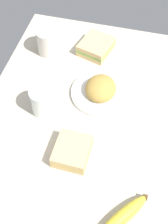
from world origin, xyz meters
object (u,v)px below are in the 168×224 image
Objects in this scene: glass_of_milk at (44,101)px; coffee_mug_black at (48,41)px; sandwich_main at (74,152)px; banana at (123,217)px; coffee_mug_milky at (4,134)px; plate_of_food at (100,90)px; sandwich_side at (96,47)px.

coffee_mug_black is at bearing -165.33° from glass_of_milk.
sandwich_main reaches higher than banana.
banana is at bearing 69.49° from coffee_mug_milky.
plate_of_food is 33.08cm from coffee_mug_milky.
sandwich_main is 0.79× the size of sandwich_side.
sandwich_main is 18.94cm from glass_of_milk.
coffee_mug_black is 26.33cm from glass_of_milk.
coffee_mug_black is at bearing -124.40° from plate_of_food.
coffee_mug_milky is 1.25× the size of glass_of_milk.
plate_of_food is 1.26× the size of banana.
glass_of_milk is (10.23, -15.59, 2.09)cm from plate_of_food.
coffee_mug_milky is at bearing -20.72° from sandwich_side.
coffee_mug_black reaches higher than sandwich_main.
coffee_mug_black is 0.76× the size of sandwich_side.
plate_of_food is 23.87cm from sandwich_main.
sandwich_main is 0.71× the size of banana.
plate_of_food reaches higher than banana.
plate_of_food is 2.10× the size of glass_of_milk.
glass_of_milk is 40.41cm from banana.
plate_of_food is 1.83× the size of coffee_mug_black.
glass_of_milk is at bearing -56.74° from plate_of_food.
banana is (27.59, 29.44, -2.36)cm from glass_of_milk.
plate_of_food is at bearing 16.94° from sandwich_side.
plate_of_food reaches higher than sandwich_main.
plate_of_food reaches higher than sandwich_side.
plate_of_food is at bearing 137.43° from coffee_mug_milky.
coffee_mug_black is at bearing -153.06° from sandwich_main.
glass_of_milk is (-14.06, 6.72, -0.40)cm from coffee_mug_milky.
coffee_mug_black reaches higher than sandwich_side.
plate_of_food is at bearing 55.60° from coffee_mug_black.
coffee_mug_milky is (24.29, -22.31, 2.49)cm from plate_of_food.
coffee_mug_black is at bearing -145.76° from banana.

